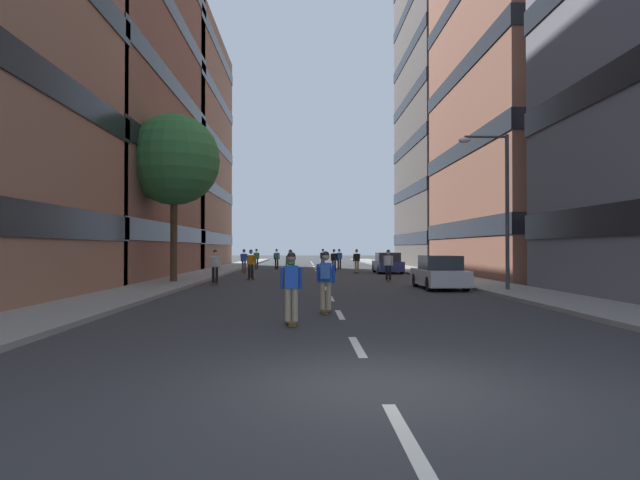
{
  "coord_description": "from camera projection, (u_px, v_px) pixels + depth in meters",
  "views": [
    {
      "loc": [
        -1.02,
        -7.53,
        1.88
      ],
      "look_at": [
        0.0,
        27.0,
        2.36
      ],
      "focal_mm": 31.13,
      "sensor_mm": 36.0,
      "label": 1
    }
  ],
  "objects": [
    {
      "name": "skater_12",
      "position": [
        326.0,
        278.0,
        15.92
      ],
      "size": [
        0.55,
        0.92,
        1.78
      ],
      "color": "brown",
      "rests_on": "ground_plane"
    },
    {
      "name": "skater_10",
      "position": [
        251.0,
        263.0,
        32.72
      ],
      "size": [
        0.57,
        0.92,
        1.78
      ],
      "color": "brown",
      "rests_on": "ground_plane"
    },
    {
      "name": "parked_car_near",
      "position": [
        440.0,
        273.0,
        25.34
      ],
      "size": [
        1.82,
        4.4,
        1.52
      ],
      "color": "silver",
      "rests_on": "ground_plane"
    },
    {
      "name": "sidewalk_right",
      "position": [
        416.0,
        271.0,
        43.54
      ],
      "size": [
        2.81,
        87.51,
        0.14
      ],
      "primitive_type": "cube",
      "color": "gray",
      "rests_on": "ground_plane"
    },
    {
      "name": "skater_1",
      "position": [
        388.0,
        264.0,
        30.86
      ],
      "size": [
        0.57,
        0.92,
        1.78
      ],
      "color": "brown",
      "rests_on": "ground_plane"
    },
    {
      "name": "streetlamp_right",
      "position": [
        499.0,
        194.0,
        23.23
      ],
      "size": [
        2.13,
        0.3,
        6.5
      ],
      "color": "#3F3F44",
      "rests_on": "sidewalk_right"
    },
    {
      "name": "ground_plane",
      "position": [
        318.0,
        274.0,
        39.34
      ],
      "size": [
        190.94,
        190.94,
        0.0
      ],
      "primitive_type": "plane",
      "color": "#333335"
    },
    {
      "name": "building_right_far",
      "position": [
        489.0,
        81.0,
        54.55
      ],
      "size": [
        16.2,
        16.7,
        36.45
      ],
      "color": "#4C4744",
      "rests_on": "ground_plane"
    },
    {
      "name": "skater_9",
      "position": [
        244.0,
        260.0,
        40.78
      ],
      "size": [
        0.56,
        0.92,
        1.78
      ],
      "color": "brown",
      "rests_on": "ground_plane"
    },
    {
      "name": "building_left_mid",
      "position": [
        51.0,
        21.0,
        35.51
      ],
      "size": [
        16.2,
        20.76,
        32.67
      ],
      "color": "brown",
      "rests_on": "ground_plane"
    },
    {
      "name": "skater_4",
      "position": [
        357.0,
        260.0,
        40.92
      ],
      "size": [
        0.57,
        0.92,
        1.78
      ],
      "color": "brown",
      "rests_on": "ground_plane"
    },
    {
      "name": "lane_markings",
      "position": [
        318.0,
        273.0,
        40.51
      ],
      "size": [
        0.16,
        72.2,
        0.01
      ],
      "color": "silver",
      "rests_on": "ground_plane"
    },
    {
      "name": "building_right_mid",
      "position": [
        581.0,
        40.0,
        36.51
      ],
      "size": [
        16.2,
        18.09,
        30.93
      ],
      "color": "brown",
      "rests_on": "ground_plane"
    },
    {
      "name": "skater_5",
      "position": [
        339.0,
        258.0,
        48.61
      ],
      "size": [
        0.56,
        0.92,
        1.78
      ],
      "color": "brown",
      "rests_on": "ground_plane"
    },
    {
      "name": "sidewalk_left",
      "position": [
        216.0,
        271.0,
        43.08
      ],
      "size": [
        2.81,
        87.51,
        0.14
      ],
      "primitive_type": "cube",
      "color": "gray",
      "rests_on": "ground_plane"
    },
    {
      "name": "building_left_far",
      "position": [
        136.0,
        148.0,
        53.45
      ],
      "size": [
        16.2,
        19.18,
        22.8
      ],
      "color": "#9E6B51",
      "rests_on": "ground_plane"
    },
    {
      "name": "skater_0",
      "position": [
        323.0,
        257.0,
        50.57
      ],
      "size": [
        0.57,
        0.92,
        1.78
      ],
      "color": "brown",
      "rests_on": "ground_plane"
    },
    {
      "name": "parked_car_mid",
      "position": [
        388.0,
        264.0,
        41.02
      ],
      "size": [
        1.82,
        4.4,
        1.52
      ],
      "color": "navy",
      "rests_on": "ground_plane"
    },
    {
      "name": "skater_2",
      "position": [
        291.0,
        263.0,
        31.21
      ],
      "size": [
        0.57,
        0.92,
        1.78
      ],
      "color": "brown",
      "rests_on": "ground_plane"
    },
    {
      "name": "skater_11",
      "position": [
        277.0,
        258.0,
        48.12
      ],
      "size": [
        0.54,
        0.9,
        1.78
      ],
      "color": "brown",
      "rests_on": "ground_plane"
    },
    {
      "name": "skater_8",
      "position": [
        215.0,
        265.0,
        28.2
      ],
      "size": [
        0.55,
        0.92,
        1.78
      ],
      "color": "brown",
      "rests_on": "ground_plane"
    },
    {
      "name": "skater_7",
      "position": [
        334.0,
        259.0,
        43.17
      ],
      "size": [
        0.57,
        0.92,
        1.78
      ],
      "color": "brown",
      "rests_on": "ground_plane"
    },
    {
      "name": "street_tree_near",
      "position": [
        174.0,
        160.0,
        28.99
      ],
      "size": [
        4.77,
        4.77,
        8.74
      ],
      "color": "#4C3823",
      "rests_on": "sidewalk_left"
    },
    {
      "name": "skater_3",
      "position": [
        257.0,
        257.0,
        49.53
      ],
      "size": [
        0.57,
        0.92,
        1.78
      ],
      "color": "brown",
      "rests_on": "ground_plane"
    },
    {
      "name": "skater_6",
      "position": [
        291.0,
        284.0,
        13.48
      ],
      "size": [
        0.55,
        0.91,
        1.78
      ],
      "color": "brown",
      "rests_on": "ground_plane"
    }
  ]
}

